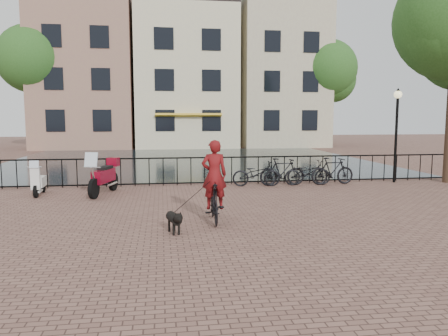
{
  "coord_description": "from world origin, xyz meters",
  "views": [
    {
      "loc": [
        -1.54,
        -7.74,
        2.48
      ],
      "look_at": [
        0.0,
        3.0,
        1.2
      ],
      "focal_mm": 35.0,
      "sensor_mm": 36.0,
      "label": 1
    }
  ],
  "objects": [
    {
      "name": "ground",
      "position": [
        0.0,
        0.0,
        0.0
      ],
      "size": [
        100.0,
        100.0,
        0.0
      ],
      "primitive_type": "plane",
      "color": "brown",
      "rests_on": "ground"
    },
    {
      "name": "canal_water",
      "position": [
        0.0,
        17.3,
        0.0
      ],
      "size": [
        20.0,
        20.0,
        0.0
      ],
      "primitive_type": "plane",
      "color": "black",
      "rests_on": "ground"
    },
    {
      "name": "railing",
      "position": [
        0.0,
        8.0,
        0.5
      ],
      "size": [
        20.0,
        0.05,
        1.02
      ],
      "color": "black",
      "rests_on": "ground"
    },
    {
      "name": "canal_house_left",
      "position": [
        -7.5,
        30.0,
        6.4
      ],
      "size": [
        7.5,
        9.0,
        12.8
      ],
      "color": "#967357",
      "rests_on": "ground"
    },
    {
      "name": "canal_house_mid",
      "position": [
        0.5,
        30.0,
        5.9
      ],
      "size": [
        8.0,
        9.5,
        11.8
      ],
      "color": "beige",
      "rests_on": "ground"
    },
    {
      "name": "canal_house_right",
      "position": [
        8.5,
        30.0,
        6.65
      ],
      "size": [
        7.0,
        9.0,
        13.3
      ],
      "color": "tan",
      "rests_on": "ground"
    },
    {
      "name": "tree_far_left",
      "position": [
        -11.0,
        27.0,
        6.73
      ],
      "size": [
        5.04,
        5.04,
        9.27
      ],
      "color": "black",
      "rests_on": "ground"
    },
    {
      "name": "tree_far_right",
      "position": [
        12.0,
        27.0,
        6.35
      ],
      "size": [
        4.76,
        4.76,
        8.76
      ],
      "color": "black",
      "rests_on": "ground"
    },
    {
      "name": "lamp_post",
      "position": [
        7.2,
        7.6,
        2.38
      ],
      "size": [
        0.3,
        0.3,
        3.45
      ],
      "color": "black",
      "rests_on": "ground"
    },
    {
      "name": "cyclist",
      "position": [
        -0.33,
        2.31,
        0.86
      ],
      "size": [
        0.73,
        1.68,
        2.27
      ],
      "rotation": [
        0.0,
        0.0,
        3.11
      ],
      "color": "black",
      "rests_on": "ground"
    },
    {
      "name": "dog",
      "position": [
        -1.31,
        1.43,
        0.26
      ],
      "size": [
        0.43,
        0.81,
        0.52
      ],
      "rotation": [
        0.0,
        0.0,
        0.25
      ],
      "color": "black",
      "rests_on": "ground"
    },
    {
      "name": "motorcycle",
      "position": [
        -3.39,
        6.45,
        0.73
      ],
      "size": [
        1.01,
        2.09,
        1.45
      ],
      "rotation": [
        0.0,
        0.0,
        -0.27
      ],
      "color": "maroon",
      "rests_on": "ground"
    },
    {
      "name": "scooter",
      "position": [
        -5.41,
        6.66,
        0.59
      ],
      "size": [
        0.42,
        1.28,
        1.18
      ],
      "rotation": [
        0.0,
        0.0,
        0.04
      ],
      "color": "silver",
      "rests_on": "ground"
    },
    {
      "name": "parked_bike_0",
      "position": [
        1.8,
        7.4,
        0.45
      ],
      "size": [
        1.76,
        0.74,
        0.9
      ],
      "primitive_type": "imported",
      "rotation": [
        0.0,
        0.0,
        1.49
      ],
      "color": "black",
      "rests_on": "ground"
    },
    {
      "name": "parked_bike_1",
      "position": [
        2.75,
        7.4,
        0.5
      ],
      "size": [
        1.68,
        0.52,
        1.0
      ],
      "primitive_type": "imported",
      "rotation": [
        0.0,
        0.0,
        1.6
      ],
      "color": "black",
      "rests_on": "ground"
    },
    {
      "name": "parked_bike_2",
      "position": [
        3.7,
        7.4,
        0.45
      ],
      "size": [
        1.72,
        0.62,
        0.9
      ],
      "primitive_type": "imported",
      "rotation": [
        0.0,
        0.0,
        1.56
      ],
      "color": "black",
      "rests_on": "ground"
    },
    {
      "name": "parked_bike_3",
      "position": [
        4.65,
        7.4,
        0.5
      ],
      "size": [
        1.7,
        0.62,
        1.0
      ],
      "primitive_type": "imported",
      "rotation": [
        0.0,
        0.0,
        1.66
      ],
      "color": "black",
      "rests_on": "ground"
    }
  ]
}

